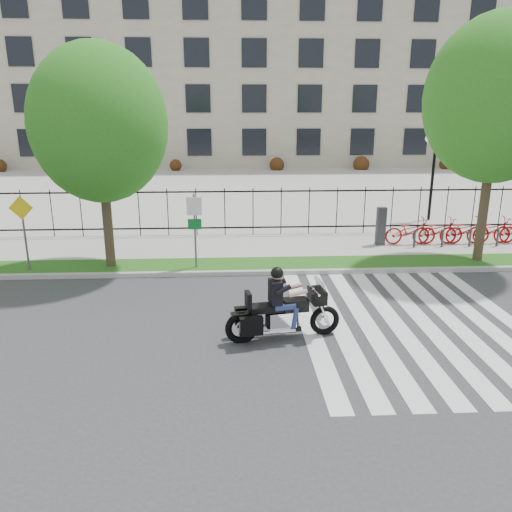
{
  "coord_description": "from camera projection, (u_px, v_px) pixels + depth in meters",
  "views": [
    {
      "loc": [
        0.25,
        -11.65,
        5.26
      ],
      "look_at": [
        1.01,
        3.0,
        0.98
      ],
      "focal_mm": 35.0,
      "sensor_mm": 36.0,
      "label": 1
    }
  ],
  "objects": [
    {
      "name": "office_building",
      "position": [
        226.0,
        65.0,
        52.9
      ],
      "size": [
        60.0,
        21.9,
        20.15
      ],
      "color": "gray",
      "rests_on": "ground"
    },
    {
      "name": "sign_pole_warning",
      "position": [
        23.0,
        223.0,
        16.21
      ],
      "size": [
        0.78,
        0.09,
        2.49
      ],
      "color": "#59595B",
      "rests_on": "grass_verge"
    },
    {
      "name": "iron_fence",
      "position": [
        225.0,
        212.0,
        21.13
      ],
      "size": [
        30.0,
        0.06,
        2.0
      ],
      "primitive_type": null,
      "color": "black",
      "rests_on": "sidewalk"
    },
    {
      "name": "curb",
      "position": [
        224.0,
        273.0,
        16.54
      ],
      "size": [
        60.0,
        0.2,
        0.15
      ],
      "primitive_type": "cube",
      "color": "#A4A19A",
      "rests_on": "ground"
    },
    {
      "name": "plaza",
      "position": [
        227.0,
        185.0,
        36.58
      ],
      "size": [
        80.0,
        34.0,
        0.1
      ],
      "primitive_type": "cube",
      "color": "#A4A19A",
      "rests_on": "ground"
    },
    {
      "name": "sidewalk",
      "position": [
        225.0,
        247.0,
        19.75
      ],
      "size": [
        60.0,
        3.5,
        0.15
      ],
      "primitive_type": "cube",
      "color": "#A4A19A",
      "rests_on": "ground"
    },
    {
      "name": "grass_verge",
      "position": [
        224.0,
        266.0,
        17.36
      ],
      "size": [
        60.0,
        1.5,
        0.15
      ],
      "primitive_type": "cube",
      "color": "#245916",
      "rests_on": "ground"
    },
    {
      "name": "crosswalk_stripes",
      "position": [
        410.0,
        322.0,
        12.87
      ],
      "size": [
        5.7,
        8.0,
        0.01
      ],
      "primitive_type": null,
      "color": "silver",
      "rests_on": "ground"
    },
    {
      "name": "motorcycle_rider",
      "position": [
        283.0,
        310.0,
        11.78
      ],
      "size": [
        2.81,
        1.04,
        2.18
      ],
      "color": "black",
      "rests_on": "ground"
    },
    {
      "name": "ground",
      "position": [
        223.0,
        327.0,
        12.63
      ],
      "size": [
        120.0,
        120.0,
        0.0
      ],
      "primitive_type": "plane",
      "color": "#333336",
      "rests_on": "ground"
    },
    {
      "name": "bike_share_station",
      "position": [
        477.0,
        230.0,
        19.84
      ],
      "size": [
        7.89,
        0.89,
        1.5
      ],
      "color": "#2D2D33",
      "rests_on": "sidewalk"
    },
    {
      "name": "sign_pole_regulatory",
      "position": [
        195.0,
        221.0,
        16.49
      ],
      "size": [
        0.5,
        0.09,
        2.5
      ],
      "color": "#59595B",
      "rests_on": "grass_verge"
    },
    {
      "name": "street_tree_2",
      "position": [
        498.0,
        100.0,
        16.25
      ],
      "size": [
        4.74,
        4.74,
        8.2
      ],
      "color": "#3A2C20",
      "rests_on": "grass_verge"
    },
    {
      "name": "street_tree_1",
      "position": [
        99.0,
        124.0,
        15.82
      ],
      "size": [
        4.36,
        4.36,
        7.22
      ],
      "color": "#3A2C20",
      "rests_on": "grass_verge"
    },
    {
      "name": "lamp_post_right",
      "position": [
        435.0,
        156.0,
        23.73
      ],
      "size": [
        1.06,
        0.7,
        4.25
      ],
      "color": "black",
      "rests_on": "ground"
    }
  ]
}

